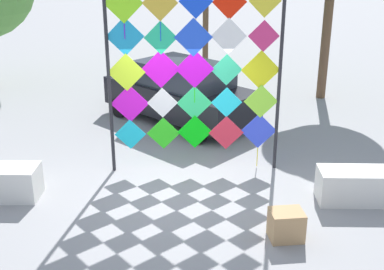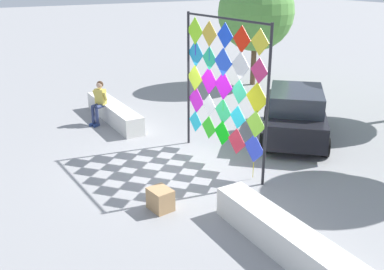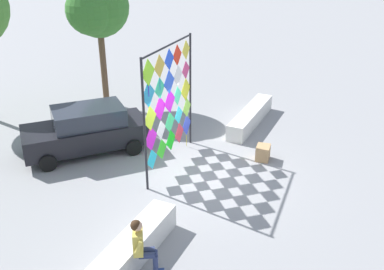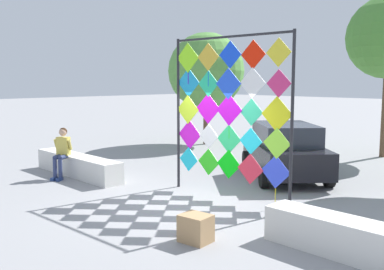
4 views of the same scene
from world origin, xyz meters
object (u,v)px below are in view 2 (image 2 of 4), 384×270
at_px(parked_car, 295,113).
at_px(tree_far_right, 257,10).
at_px(kite_display_rack, 223,83).
at_px(cardboard_box_large, 160,199).
at_px(seated_vendor, 99,99).

distance_m(parked_car, tree_far_right, 7.34).
bearing_deg(kite_display_rack, tree_far_right, 136.95).
bearing_deg(tree_far_right, cardboard_box_large, -47.18).
relative_size(kite_display_rack, seated_vendor, 2.64).
xyz_separation_m(cardboard_box_large, tree_far_right, (-8.04, 8.68, 3.03)).
bearing_deg(seated_vendor, parked_car, 47.90).
distance_m(kite_display_rack, parked_car, 3.27).
distance_m(seated_vendor, cardboard_box_large, 6.27).
bearing_deg(parked_car, tree_far_right, 152.75).
distance_m(kite_display_rack, seated_vendor, 5.19).
xyz_separation_m(seated_vendor, cardboard_box_large, (6.19, -0.76, -0.61)).
bearing_deg(seated_vendor, tree_far_right, 103.15).
height_order(seated_vendor, cardboard_box_large, seated_vendor).
bearing_deg(kite_display_rack, seated_vendor, -158.78).
height_order(kite_display_rack, seated_vendor, kite_display_rack).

